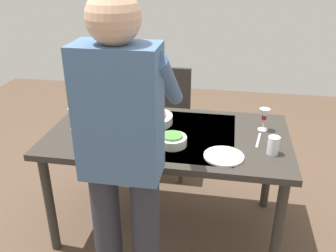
# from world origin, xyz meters

# --- Properties ---
(ground_plane) EXTENTS (6.00, 6.00, 0.00)m
(ground_plane) POSITION_xyz_m (0.00, 0.00, 0.00)
(ground_plane) COLOR brown
(dining_table) EXTENTS (1.55, 0.85, 0.75)m
(dining_table) POSITION_xyz_m (0.00, 0.00, 0.67)
(dining_table) COLOR #332D28
(dining_table) RESTS_ON ground_plane
(chair_near) EXTENTS (0.40, 0.40, 0.91)m
(chair_near) POSITION_xyz_m (0.16, -0.81, 0.53)
(chair_near) COLOR black
(chair_near) RESTS_ON ground_plane
(person_server) EXTENTS (0.42, 0.61, 1.69)m
(person_server) POSITION_xyz_m (0.09, 0.69, 0.96)
(person_server) COLOR #2D2D38
(person_server) RESTS_ON ground_plane
(wine_bottle) EXTENTS (0.07, 0.07, 0.30)m
(wine_bottle) POSITION_xyz_m (0.36, -0.04, 0.86)
(wine_bottle) COLOR black
(wine_bottle) RESTS_ON dining_table
(wine_glass_left) EXTENTS (0.07, 0.07, 0.15)m
(wine_glass_left) POSITION_xyz_m (0.61, 0.05, 0.85)
(wine_glass_left) COLOR white
(wine_glass_left) RESTS_ON dining_table
(wine_glass_right) EXTENTS (0.07, 0.07, 0.15)m
(wine_glass_right) POSITION_xyz_m (-0.60, -0.15, 0.85)
(wine_glass_right) COLOR white
(wine_glass_right) RESTS_ON dining_table
(water_cup_near_left) EXTENTS (0.06, 0.06, 0.10)m
(water_cup_near_left) POSITION_xyz_m (0.43, 0.17, 0.80)
(water_cup_near_left) COLOR silver
(water_cup_near_left) RESTS_ON dining_table
(water_cup_near_right) EXTENTS (0.07, 0.07, 0.10)m
(water_cup_near_right) POSITION_xyz_m (0.29, 0.07, 0.80)
(water_cup_near_right) COLOR silver
(water_cup_near_right) RESTS_ON dining_table
(water_cup_far_left) EXTENTS (0.07, 0.07, 0.11)m
(water_cup_far_left) POSITION_xyz_m (-0.64, 0.16, 0.80)
(water_cup_far_left) COLOR silver
(water_cup_far_left) RESTS_ON dining_table
(serving_bowl_pasta) EXTENTS (0.30, 0.30, 0.07)m
(serving_bowl_pasta) POSITION_xyz_m (0.14, -0.14, 0.78)
(serving_bowl_pasta) COLOR white
(serving_bowl_pasta) RESTS_ON dining_table
(side_bowl_salad) EXTENTS (0.18, 0.18, 0.07)m
(side_bowl_salad) POSITION_xyz_m (-0.05, 0.15, 0.78)
(side_bowl_salad) COLOR white
(side_bowl_salad) RESTS_ON dining_table
(dinner_plate_near) EXTENTS (0.23, 0.23, 0.01)m
(dinner_plate_near) POSITION_xyz_m (-0.37, 0.25, 0.76)
(dinner_plate_near) COLOR white
(dinner_plate_near) RESTS_ON dining_table
(table_knife) EXTENTS (0.04, 0.20, 0.00)m
(table_knife) POSITION_xyz_m (-0.57, 0.01, 0.75)
(table_knife) COLOR silver
(table_knife) RESTS_ON dining_table
(table_fork) EXTENTS (0.04, 0.18, 0.00)m
(table_fork) POSITION_xyz_m (0.22, 0.28, 0.75)
(table_fork) COLOR silver
(table_fork) RESTS_ON dining_table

